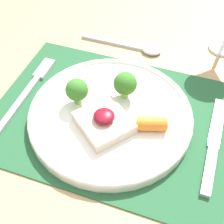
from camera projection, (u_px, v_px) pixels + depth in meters
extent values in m
cube|color=tan|center=(111.00, 123.00, 0.59)|extent=(1.11, 1.03, 0.03)
cylinder|color=tan|center=(35.00, 70.00, 1.26)|extent=(0.06, 0.06, 0.73)
cube|color=#235633|center=(111.00, 117.00, 0.58)|extent=(0.44, 0.33, 0.00)
cylinder|color=white|center=(112.00, 116.00, 0.57)|extent=(0.30, 0.30, 0.02)
torus|color=white|center=(112.00, 113.00, 0.56)|extent=(0.30, 0.30, 0.01)
cube|color=beige|center=(104.00, 123.00, 0.54)|extent=(0.12, 0.12, 0.02)
ellipsoid|color=maroon|center=(104.00, 116.00, 0.52)|extent=(0.04, 0.04, 0.01)
cylinder|color=#84B256|center=(125.00, 93.00, 0.58)|extent=(0.01, 0.01, 0.02)
sphere|color=#387A28|center=(125.00, 83.00, 0.57)|extent=(0.04, 0.04, 0.04)
cylinder|color=#84B256|center=(78.00, 99.00, 0.57)|extent=(0.01, 0.01, 0.02)
sphere|color=#387A28|center=(77.00, 90.00, 0.56)|extent=(0.04, 0.04, 0.04)
cylinder|color=orange|center=(152.00, 124.00, 0.53)|extent=(0.06, 0.04, 0.02)
cube|color=#B2B2B7|center=(19.00, 103.00, 0.60)|extent=(0.01, 0.15, 0.01)
cube|color=#B2B2B7|center=(44.00, 69.00, 0.66)|extent=(0.02, 0.06, 0.01)
cube|color=#B2B2B7|center=(209.00, 170.00, 0.50)|extent=(0.02, 0.09, 0.01)
cube|color=#B2B2B7|center=(217.00, 123.00, 0.57)|extent=(0.02, 0.12, 0.00)
cube|color=#B2B2B7|center=(112.00, 42.00, 0.73)|extent=(0.15, 0.01, 0.01)
ellipsoid|color=#B2B2B7|center=(152.00, 50.00, 0.70)|extent=(0.04, 0.04, 0.01)
cylinder|color=white|center=(222.00, 47.00, 0.71)|extent=(0.06, 0.06, 0.01)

